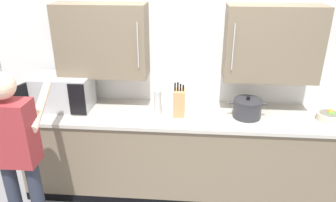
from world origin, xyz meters
The scene contains 8 objects.
back_wall_tiled centered at (0.00, 1.18, 1.40)m, with size 3.97×0.44×2.67m.
counter_unit centered at (0.00, 0.86, 0.45)m, with size 3.23×0.67×0.90m.
microwave_oven centered at (-1.24, 0.90, 1.07)m, with size 0.69×0.74×0.34m.
stock_pot centered at (0.60, 0.84, 0.99)m, with size 0.36×0.27×0.21m.
fruit_bowl centered at (1.36, 0.83, 0.95)m, with size 0.21×0.21×0.10m.
knife_block centered at (-0.05, 0.83, 1.04)m, with size 0.11×0.15×0.34m.
thermos_flask centered at (-0.25, 0.84, 1.03)m, with size 0.08×0.08×0.25m.
person_figure centered at (-1.28, 0.06, 0.93)m, with size 0.44×0.64×1.56m.
Camera 1 is at (0.07, -1.99, 2.28)m, focal length 34.48 mm.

